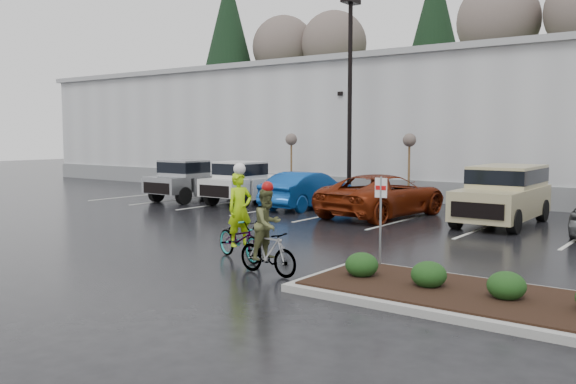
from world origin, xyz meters
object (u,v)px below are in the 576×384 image
Objects in this scene: sapling_west at (291,143)px; car_blue at (307,190)px; sapling_mid at (409,144)px; suv_tan at (502,195)px; cyclist_hivis at (240,230)px; pickup_white at (253,182)px; car_red at (383,195)px; lamppost at (350,78)px; fire_lane_sign at (381,212)px; pickup_silver at (197,180)px; cyclist_olive at (268,240)px.

sapling_west reaches higher than car_blue.
sapling_mid is at bearing 0.00° from sapling_west.
suv_tan is 2.08× the size of cyclist_hivis.
pickup_white is 0.88× the size of car_red.
lamppost is 2.88× the size of sapling_west.
sapling_west is (-4.00, 1.00, -2.96)m from lamppost.
car_blue is 8.15m from suv_tan.
cyclist_hivis reaches higher than pickup_white.
lamppost is 3.77× the size of cyclist_hivis.
sapling_mid is at bearing 30.92° from pickup_white.
fire_lane_sign reaches higher than suv_tan.
sapling_mid is 7.26m from pickup_white.
cyclist_olive is (12.47, -10.38, -0.20)m from pickup_silver.
cyclist_olive is at bearing -39.78° from pickup_silver.
sapling_mid is at bearing 26.32° from cyclist_hivis.
car_blue is (3.58, -3.76, -1.94)m from sapling_west.
suv_tan is at bearing -4.89° from cyclist_olive.
sapling_mid is 0.54× the size of car_red.
lamppost is at bearing 36.47° from pickup_white.
sapling_west is 17.46m from fire_lane_sign.
sapling_west is at bearing 39.09° from cyclist_olive.
pickup_silver is 6.21m from car_blue.
pickup_white reaches higher than car_blue.
car_red is 4.37m from suv_tan.
lamppost reaches higher than cyclist_hivis.
sapling_mid is 13.84m from cyclist_hivis.
fire_lane_sign is at bearing -89.56° from suv_tan.
sapling_west is at bearing 165.96° from lamppost.
car_red is at bearing 18.26° from cyclist_olive.
sapling_mid is 6.58m from suv_tan.
fire_lane_sign is 9.71m from car_red.
pickup_white is at bearing -179.97° from suv_tan.
pickup_silver is at bearing 6.24° from car_red.
car_blue is 3.84m from car_red.
pickup_silver and pickup_white have the same top height.
fire_lane_sign is at bearing -44.07° from cyclist_olive.
sapling_mid reaches higher than suv_tan.
lamppost reaches higher than suv_tan.
sapling_mid is (6.50, 0.00, 0.00)m from sapling_west.
car_blue is at bearing -178.94° from suv_tan.
lamppost is 5.07m from sapling_west.
lamppost is 1.77× the size of pickup_white.
sapling_west reaches higher than suv_tan.
suv_tan is 10.56m from cyclist_hivis.
sapling_west is 0.62× the size of pickup_silver.
car_red is (-4.40, 8.64, -0.59)m from fire_lane_sign.
pickup_silver is 2.12× the size of cyclist_hivis.
suv_tan is at bearing 0.03° from pickup_white.
sapling_mid is at bearing 17.92° from cyclist_olive.
car_red is (7.40, -4.16, -1.91)m from sapling_west.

